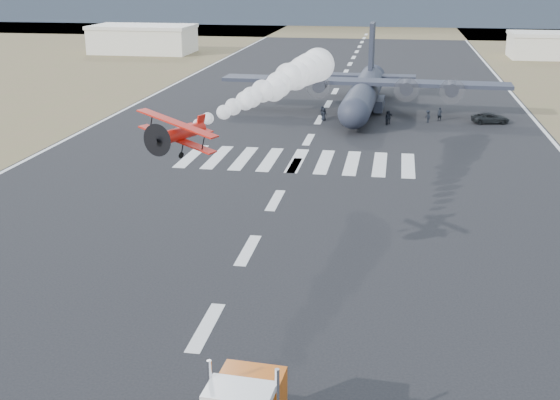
% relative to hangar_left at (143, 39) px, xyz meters
% --- Properties ---
extents(scrub_far, '(500.00, 80.00, 0.00)m').
position_rel_hangar_left_xyz_m(scrub_far, '(52.00, 85.00, -3.41)').
color(scrub_far, brown).
rests_on(scrub_far, ground).
extents(runway_markings, '(60.00, 260.00, 0.01)m').
position_rel_hangar_left_xyz_m(runway_markings, '(52.00, -85.00, -3.40)').
color(runway_markings, silver).
rests_on(runway_markings, ground).
extents(ridge_seg_d, '(150.00, 50.00, 13.00)m').
position_rel_hangar_left_xyz_m(ridge_seg_d, '(52.00, 115.00, 3.09)').
color(ridge_seg_d, gray).
rests_on(ridge_seg_d, ground).
extents(ridge_seg_e, '(150.00, 50.00, 15.00)m').
position_rel_hangar_left_xyz_m(ridge_seg_e, '(117.00, 115.00, 4.09)').
color(ridge_seg_e, gray).
rests_on(ridge_seg_e, ground).
extents(hangar_left, '(24.50, 14.50, 6.70)m').
position_rel_hangar_left_xyz_m(hangar_left, '(0.00, 0.00, 0.00)').
color(hangar_left, beige).
rests_on(hangar_left, ground).
extents(hangar_right, '(20.50, 12.50, 5.90)m').
position_rel_hangar_left_xyz_m(hangar_right, '(98.00, 5.00, -0.40)').
color(hangar_right, beige).
rests_on(hangar_right, ground).
extents(aerobatic_biplane, '(5.43, 5.01, 2.64)m').
position_rel_hangar_left_xyz_m(aerobatic_biplane, '(49.44, -128.45, 7.15)').
color(aerobatic_biplane, red).
extents(smoke_trail, '(6.65, 31.33, 3.44)m').
position_rel_hangar_left_xyz_m(smoke_trail, '(53.45, -103.04, 7.38)').
color(smoke_trail, white).
extents(transport_aircraft, '(41.07, 33.83, 11.87)m').
position_rel_hangar_left_xyz_m(transport_aircraft, '(57.73, -65.62, -0.35)').
color(transport_aircraft, '#202330').
rests_on(transport_aircraft, ground).
extents(support_vehicle, '(5.32, 3.21, 1.38)m').
position_rel_hangar_left_xyz_m(support_vehicle, '(75.15, -71.41, -2.72)').
color(support_vehicle, black).
rests_on(support_vehicle, ground).
extents(crew_a, '(0.78, 0.85, 1.88)m').
position_rel_hangar_left_xyz_m(crew_a, '(56.96, -71.19, -2.47)').
color(crew_a, black).
rests_on(crew_a, ground).
extents(crew_b, '(0.72, 1.00, 1.87)m').
position_rel_hangar_left_xyz_m(crew_b, '(57.96, -74.30, -2.47)').
color(crew_b, black).
rests_on(crew_b, ground).
extents(crew_c, '(0.98, 1.19, 1.68)m').
position_rel_hangar_left_xyz_m(crew_c, '(66.75, -72.31, -2.57)').
color(crew_c, black).
rests_on(crew_c, ground).
extents(crew_d, '(1.19, 0.87, 1.82)m').
position_rel_hangar_left_xyz_m(crew_d, '(61.56, -74.18, -2.50)').
color(crew_d, black).
rests_on(crew_d, ground).
extents(crew_e, '(0.99, 0.93, 1.74)m').
position_rel_hangar_left_xyz_m(crew_e, '(52.63, -73.37, -2.54)').
color(crew_e, black).
rests_on(crew_e, ground).
extents(crew_f, '(0.87, 1.73, 1.78)m').
position_rel_hangar_left_xyz_m(crew_f, '(52.28, -72.31, -2.52)').
color(crew_f, black).
rests_on(crew_f, ground).
extents(crew_g, '(0.80, 0.73, 1.81)m').
position_rel_hangar_left_xyz_m(crew_g, '(68.42, -70.81, -2.50)').
color(crew_g, black).
rests_on(crew_g, ground).
extents(crew_h, '(0.64, 0.96, 1.87)m').
position_rel_hangar_left_xyz_m(crew_h, '(61.41, -74.68, -2.47)').
color(crew_h, black).
rests_on(crew_h, ground).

